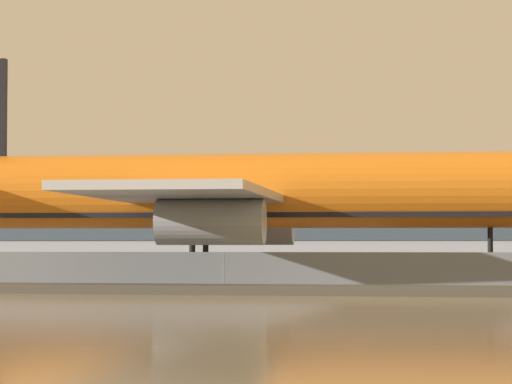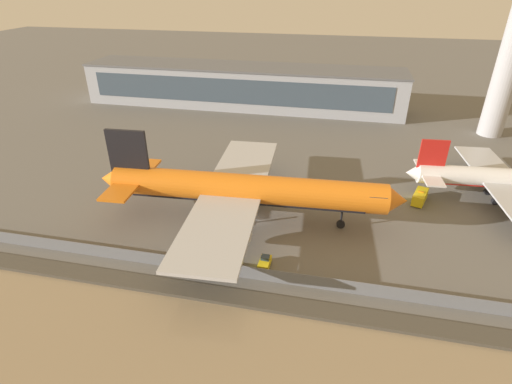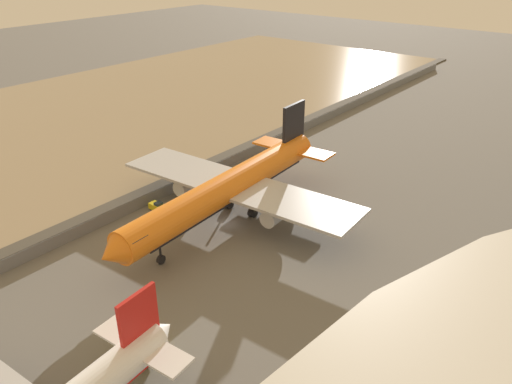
# 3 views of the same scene
# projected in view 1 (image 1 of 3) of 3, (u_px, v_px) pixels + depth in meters

# --- Properties ---
(ground_plane) EXTENTS (500.00, 500.00, 0.00)m
(ground_plane) POSITION_uv_depth(u_px,v_px,m) (271.00, 282.00, 84.46)
(ground_plane) COLOR #66635E
(shoreline_seawall) EXTENTS (320.00, 3.00, 0.50)m
(shoreline_seawall) POSITION_uv_depth(u_px,v_px,m) (206.00, 289.00, 64.33)
(shoreline_seawall) COLOR #474238
(shoreline_seawall) RESTS_ON ground
(perimeter_fence) EXTENTS (280.00, 0.10, 2.21)m
(perimeter_fence) POSITION_uv_depth(u_px,v_px,m) (224.00, 271.00, 68.79)
(perimeter_fence) COLOR slate
(perimeter_fence) RESTS_ON ground
(cargo_jet_orange) EXTENTS (54.23, 46.42, 16.09)m
(cargo_jet_orange) POSITION_uv_depth(u_px,v_px,m) (236.00, 194.00, 84.56)
(cargo_jet_orange) COLOR orange
(cargo_jet_orange) RESTS_ON ground
(baggage_tug) EXTENTS (1.68, 3.24, 1.80)m
(baggage_tug) POSITION_uv_depth(u_px,v_px,m) (303.00, 276.00, 71.03)
(baggage_tug) COLOR yellow
(baggage_tug) RESTS_ON ground
(terminal_building) EXTENTS (104.09, 17.68, 13.02)m
(terminal_building) POSITION_uv_depth(u_px,v_px,m) (211.00, 214.00, 155.64)
(terminal_building) COLOR #9EA3AD
(terminal_building) RESTS_ON ground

